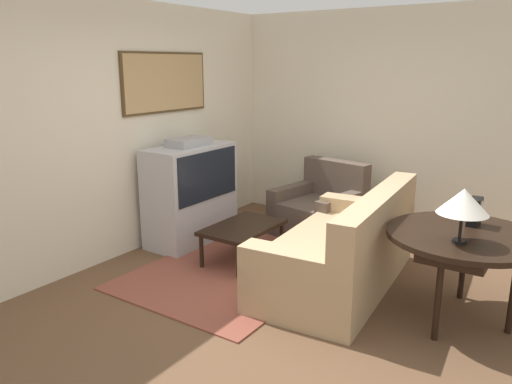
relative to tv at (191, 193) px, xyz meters
The scene contains 11 objects.
ground_plane 2.03m from the tv, 115.37° to the right, with size 12.00×12.00×0.00m, color brown.
wall_back 1.19m from the tv, 155.58° to the left, with size 12.00×0.10×2.70m.
wall_right 2.63m from the tv, 44.36° to the right, with size 0.06×12.00×2.70m.
area_rug 1.15m from the tv, 106.82° to the right, with size 2.49×1.67×0.01m.
tv is the anchor object (origin of this frame).
couch 2.01m from the tv, 93.59° to the right, with size 2.09×1.15×0.94m.
armchair 1.60m from the tv, 46.39° to the right, with size 1.05×1.04×0.88m.
coffee_table 0.91m from the tv, 101.20° to the right, with size 0.91×0.57×0.40m.
console_table 3.07m from the tv, 93.86° to the right, with size 1.21×1.21×0.75m.
table_lamp 3.14m from the tv, 98.44° to the right, with size 0.38×0.38×0.42m.
mantel_clock 3.08m from the tv, 88.99° to the right, with size 0.18×0.10×0.23m.
Camera 1 is at (-3.39, -2.02, 2.06)m, focal length 35.00 mm.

